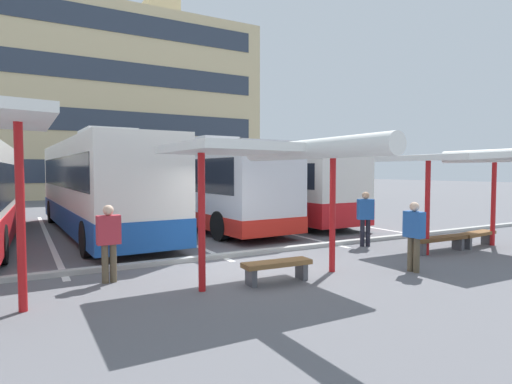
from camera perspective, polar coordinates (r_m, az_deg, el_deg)
name	(u,v)px	position (r m, az deg, el deg)	size (l,w,h in m)	color
ground_plane	(247,268)	(10.35, -1.20, -10.17)	(160.00, 160.00, 0.00)	slate
terminal_building	(76,106)	(43.56, -23.14, 10.63)	(32.87, 12.02, 19.44)	#D1BC8C
coach_bus_1	(99,187)	(16.72, -20.42, 0.63)	(3.03, 12.13, 3.72)	silver
coach_bus_2	(195,184)	(18.65, -8.26, 1.02)	(3.20, 12.52, 3.66)	silver
coach_bus_3	(270,186)	(20.10, 1.88, 0.81)	(2.58, 11.14, 3.51)	silver
lane_stripe_1	(48,236)	(16.84, -26.31, -5.37)	(0.16, 14.00, 0.01)	white
lane_stripe_2	(156,229)	(17.48, -13.33, -4.85)	(0.16, 14.00, 0.01)	white
lane_stripe_3	(243,223)	(18.92, -1.81, -4.18)	(0.16, 14.00, 0.01)	white
lane_stripe_4	(313,218)	(21.01, 7.73, -3.50)	(0.16, 14.00, 0.01)	white
waiting_shelter_1	(280,153)	(8.69, 3.24, 5.25)	(4.23, 4.75, 2.92)	red
bench_1	(277,267)	(9.00, 2.86, -10.03)	(1.53, 0.49, 0.45)	brown
waiting_shelter_2	(472,158)	(13.65, 27.17, 4.15)	(4.07, 4.97, 2.95)	red
bench_2	(440,240)	(13.26, 23.54, -6.01)	(1.91, 0.47, 0.45)	brown
bench_3	(477,236)	(14.75, 27.63, -5.25)	(1.67, 0.61, 0.45)	brown
platform_kerb	(224,256)	(11.50, -4.35, -8.55)	(44.00, 0.24, 0.12)	#ADADA8
waiting_passenger_0	(365,215)	(13.44, 14.55, -3.00)	(0.53, 0.42, 1.69)	black
waiting_passenger_2	(109,238)	(9.36, -19.25, -5.89)	(0.48, 0.23, 1.63)	brown
waiting_passenger_3	(414,232)	(10.42, 20.54, -5.06)	(0.25, 0.48, 1.62)	brown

